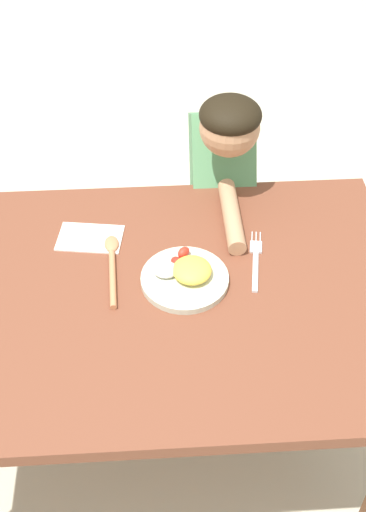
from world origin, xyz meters
TOP-DOWN VIEW (x-y plane):
  - ground_plane at (0.00, 0.00)m, footprint 8.00×8.00m
  - dining_table at (0.00, 0.00)m, footprint 1.20×0.79m
  - plate at (0.08, 0.03)m, footprint 0.20×0.20m
  - fork at (0.26, 0.09)m, footprint 0.05×0.20m
  - spoon at (-0.09, 0.09)m, footprint 0.04×0.24m
  - person at (0.22, 0.46)m, footprint 0.17×0.50m
  - napkin at (-0.14, 0.19)m, footprint 0.17×0.13m

SIDE VIEW (x-z plane):
  - ground_plane at x=0.00m, z-range 0.00..0.00m
  - person at x=0.22m, z-range 0.04..1.01m
  - dining_table at x=0.00m, z-range 0.26..0.95m
  - napkin at x=-0.14m, z-range 0.69..0.69m
  - fork at x=0.26m, z-range 0.69..0.69m
  - spoon at x=-0.09m, z-range 0.69..0.70m
  - plate at x=0.08m, z-range 0.68..0.73m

